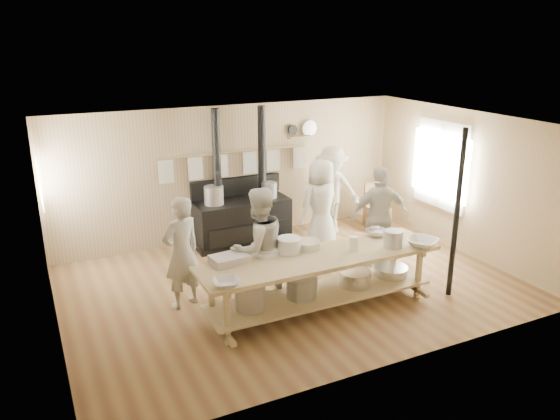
% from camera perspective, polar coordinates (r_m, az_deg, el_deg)
% --- Properties ---
extents(ground, '(7.00, 7.00, 0.00)m').
position_cam_1_polar(ground, '(8.88, 1.23, -7.84)').
color(ground, brown).
rests_on(ground, ground).
extents(room_shell, '(7.00, 7.00, 7.00)m').
position_cam_1_polar(room_shell, '(8.30, 1.30, 2.30)').
color(room_shell, tan).
rests_on(room_shell, ground).
extents(window_right, '(0.09, 1.50, 1.65)m').
position_cam_1_polar(window_right, '(10.76, 16.53, 4.53)').
color(window_right, beige).
rests_on(window_right, ground).
extents(left_opening, '(0.00, 0.90, 0.90)m').
position_cam_1_polar(left_opening, '(9.39, -23.82, 2.46)').
color(left_opening, white).
rests_on(left_opening, ground).
extents(stove, '(1.90, 0.75, 2.60)m').
position_cam_1_polar(stove, '(10.47, -4.05, -0.69)').
color(stove, black).
rests_on(stove, ground).
extents(towel_rail, '(3.00, 0.04, 0.47)m').
position_cam_1_polar(towel_rail, '(10.44, -4.72, 5.20)').
color(towel_rail, tan).
rests_on(towel_rail, ground).
extents(back_wall_shelf, '(0.63, 0.14, 0.32)m').
position_cam_1_polar(back_wall_shelf, '(10.98, 2.36, 8.21)').
color(back_wall_shelf, tan).
rests_on(back_wall_shelf, ground).
extents(prep_table, '(3.60, 0.90, 0.85)m').
position_cam_1_polar(prep_table, '(7.94, 4.17, -7.00)').
color(prep_table, tan).
rests_on(prep_table, ground).
extents(support_post, '(0.08, 0.08, 2.60)m').
position_cam_1_polar(support_post, '(8.50, 17.97, -0.50)').
color(support_post, black).
rests_on(support_post, ground).
extents(cook_far_left, '(0.72, 0.59, 1.69)m').
position_cam_1_polar(cook_far_left, '(8.04, -10.24, -4.41)').
color(cook_far_left, beige).
rests_on(cook_far_left, ground).
extents(cook_left, '(0.98, 0.82, 1.81)m').
position_cam_1_polar(cook_left, '(7.92, -2.28, -3.99)').
color(cook_left, beige).
rests_on(cook_left, ground).
extents(cook_center, '(0.93, 0.71, 1.72)m').
position_cam_1_polar(cook_center, '(10.05, 4.29, 0.53)').
color(cook_center, beige).
rests_on(cook_center, ground).
extents(cook_right, '(1.10, 0.71, 1.75)m').
position_cam_1_polar(cook_right, '(9.50, 10.39, -0.67)').
color(cook_right, beige).
rests_on(cook_right, ground).
extents(cook_by_window, '(1.30, 0.99, 1.78)m').
position_cam_1_polar(cook_by_window, '(10.91, 5.40, 2.06)').
color(cook_by_window, beige).
rests_on(cook_by_window, ground).
extents(chair, '(0.50, 0.50, 0.93)m').
position_cam_1_polar(chair, '(11.48, 10.07, -0.52)').
color(chair, brown).
rests_on(chair, ground).
extents(bowl_white_a, '(0.42, 0.42, 0.08)m').
position_cam_1_polar(bowl_white_a, '(6.92, -5.62, -7.59)').
color(bowl_white_a, white).
rests_on(bowl_white_a, prep_table).
extents(bowl_steel_a, '(0.38, 0.38, 0.09)m').
position_cam_1_polar(bowl_steel_a, '(7.56, -5.65, -5.28)').
color(bowl_steel_a, silver).
rests_on(bowl_steel_a, prep_table).
extents(bowl_white_b, '(0.60, 0.60, 0.11)m').
position_cam_1_polar(bowl_white_b, '(8.39, 14.66, -3.31)').
color(bowl_white_b, white).
rests_on(bowl_white_b, prep_table).
extents(bowl_steel_b, '(0.39, 0.39, 0.10)m').
position_cam_1_polar(bowl_steel_b, '(8.65, 10.05, -2.35)').
color(bowl_steel_b, silver).
rests_on(bowl_steel_b, prep_table).
extents(roasting_pan, '(0.54, 0.39, 0.11)m').
position_cam_1_polar(roasting_pan, '(7.57, -5.30, -5.13)').
color(roasting_pan, '#B2B2B7').
rests_on(roasting_pan, prep_table).
extents(mixing_bowl_large, '(0.41, 0.41, 0.12)m').
position_cam_1_polar(mixing_bowl_large, '(8.03, 2.90, -3.63)').
color(mixing_bowl_large, silver).
rests_on(mixing_bowl_large, prep_table).
extents(bucket_galv, '(0.32, 0.32, 0.26)m').
position_cam_1_polar(bucket_galv, '(8.23, 11.75, -2.95)').
color(bucket_galv, gray).
rests_on(bucket_galv, prep_table).
extents(deep_bowl_enamel, '(0.40, 0.40, 0.21)m').
position_cam_1_polar(deep_bowl_enamel, '(7.88, 0.94, -3.67)').
color(deep_bowl_enamel, white).
rests_on(deep_bowl_enamel, prep_table).
extents(pitcher, '(0.16, 0.16, 0.20)m').
position_cam_1_polar(pitcher, '(8.04, 7.72, -3.44)').
color(pitcher, white).
rests_on(pitcher, prep_table).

